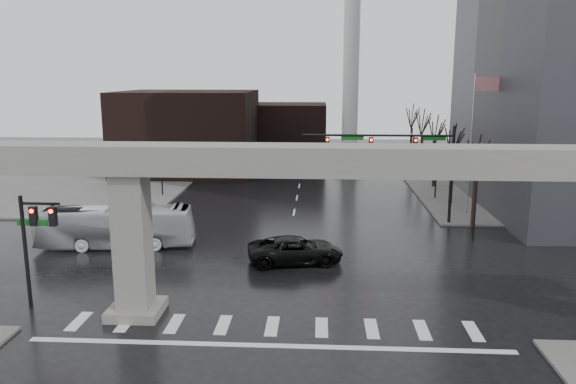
% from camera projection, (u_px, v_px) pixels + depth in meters
% --- Properties ---
extents(ground, '(160.00, 160.00, 0.00)m').
position_uv_depth(ground, '(274.00, 317.00, 28.16)').
color(ground, black).
rests_on(ground, ground).
extents(sidewalk_ne, '(28.00, 36.00, 0.15)m').
position_uv_depth(sidewalk_ne, '(535.00, 184.00, 61.87)').
color(sidewalk_ne, slate).
rests_on(sidewalk_ne, ground).
extents(sidewalk_nw, '(28.00, 36.00, 0.15)m').
position_uv_depth(sidewalk_nw, '(75.00, 179.00, 64.77)').
color(sidewalk_nw, slate).
rests_on(sidewalk_nw, ground).
extents(elevated_guideway, '(48.00, 2.60, 8.70)m').
position_uv_depth(elevated_guideway, '(300.00, 183.00, 26.68)').
color(elevated_guideway, gray).
rests_on(elevated_guideway, ground).
extents(building_far_left, '(16.00, 14.00, 10.00)m').
position_uv_depth(building_far_left, '(188.00, 132.00, 68.96)').
color(building_far_left, black).
rests_on(building_far_left, ground).
extents(building_far_mid, '(10.00, 10.00, 8.00)m').
position_uv_depth(building_far_mid, '(290.00, 133.00, 78.26)').
color(building_far_mid, black).
rests_on(building_far_mid, ground).
extents(smokestack, '(3.60, 3.60, 30.00)m').
position_uv_depth(smokestack, '(351.00, 63.00, 70.03)').
color(smokestack, silver).
rests_on(smokestack, ground).
extents(signal_mast_arm, '(12.12, 0.43, 8.00)m').
position_uv_depth(signal_mast_arm, '(405.00, 153.00, 44.83)').
color(signal_mast_arm, black).
rests_on(signal_mast_arm, ground).
extents(signal_left_pole, '(2.30, 0.30, 6.00)m').
position_uv_depth(signal_left_pole, '(34.00, 233.00, 28.50)').
color(signal_left_pole, black).
rests_on(signal_left_pole, ground).
extents(flagpole_assembly, '(2.06, 0.12, 12.00)m').
position_uv_depth(flagpole_assembly, '(475.00, 128.00, 47.26)').
color(flagpole_assembly, silver).
rests_on(flagpole_assembly, ground).
extents(lamp_right_0, '(1.22, 0.32, 5.11)m').
position_uv_depth(lamp_right_0, '(476.00, 195.00, 40.38)').
color(lamp_right_0, black).
rests_on(lamp_right_0, ground).
extents(lamp_right_1, '(1.22, 0.32, 5.11)m').
position_uv_depth(lamp_right_1, '(437.00, 164.00, 54.06)').
color(lamp_right_1, black).
rests_on(lamp_right_1, ground).
extents(lamp_right_2, '(1.22, 0.32, 5.11)m').
position_uv_depth(lamp_right_2, '(413.00, 146.00, 67.73)').
color(lamp_right_2, black).
rests_on(lamp_right_2, ground).
extents(lamp_left_0, '(1.22, 0.32, 5.11)m').
position_uv_depth(lamp_left_0, '(109.00, 190.00, 41.88)').
color(lamp_left_0, black).
rests_on(lamp_left_0, ground).
extents(lamp_left_1, '(1.22, 0.32, 5.11)m').
position_uv_depth(lamp_left_1, '(161.00, 162.00, 55.56)').
color(lamp_left_1, black).
rests_on(lamp_left_1, ground).
extents(lamp_left_2, '(1.22, 0.32, 5.11)m').
position_uv_depth(lamp_left_2, '(193.00, 145.00, 69.24)').
color(lamp_left_2, black).
rests_on(lamp_left_2, ground).
extents(tree_right_0, '(1.09, 1.58, 7.50)m').
position_uv_depth(tree_right_0, '(475.00, 193.00, 44.38)').
color(tree_right_0, black).
rests_on(tree_right_0, ground).
extents(tree_right_1, '(1.09, 1.61, 7.67)m').
position_uv_depth(tree_right_1, '(452.00, 174.00, 52.19)').
color(tree_right_1, black).
rests_on(tree_right_1, ground).
extents(tree_right_2, '(1.10, 1.63, 7.85)m').
position_uv_depth(tree_right_2, '(435.00, 161.00, 59.99)').
color(tree_right_2, black).
rests_on(tree_right_2, ground).
extents(tree_right_3, '(1.11, 1.66, 8.02)m').
position_uv_depth(tree_right_3, '(422.00, 150.00, 67.79)').
color(tree_right_3, black).
rests_on(tree_right_3, ground).
extents(tree_right_4, '(1.12, 1.69, 8.19)m').
position_uv_depth(tree_right_4, '(411.00, 142.00, 75.60)').
color(tree_right_4, black).
rests_on(tree_right_4, ground).
extents(pickup_truck, '(6.57, 3.95, 1.71)m').
position_uv_depth(pickup_truck, '(295.00, 250.00, 36.20)').
color(pickup_truck, black).
rests_on(pickup_truck, ground).
extents(city_bus, '(11.04, 3.79, 3.01)m').
position_uv_depth(city_bus, '(116.00, 226.00, 39.39)').
color(city_bus, silver).
rests_on(city_bus, ground).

